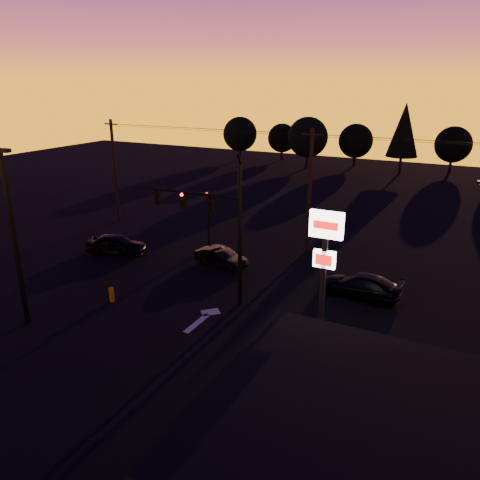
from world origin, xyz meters
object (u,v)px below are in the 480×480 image
(parking_lot_light, at_px, (12,227))
(bollard, at_px, (112,295))
(car_right, at_px, (360,286))
(secondary_signal, at_px, (208,211))
(traffic_signal_mast, at_px, (214,218))
(suv_parked, at_px, (319,386))
(car_left, at_px, (116,244))
(pylon_sign, at_px, (325,253))
(car_mid, at_px, (221,257))

(parking_lot_light, distance_m, bollard, 6.65)
(car_right, bearing_deg, secondary_signal, -99.88)
(traffic_signal_mast, height_order, suv_parked, traffic_signal_mast)
(bollard, xyz_separation_m, car_left, (-5.12, 6.26, 0.31))
(bollard, xyz_separation_m, suv_parked, (13.44, -3.17, 0.32))
(car_left, height_order, car_right, car_left)
(car_left, distance_m, car_right, 17.71)
(secondary_signal, relative_size, car_left, 1.00)
(secondary_signal, bearing_deg, parking_lot_light, -99.79)
(bollard, distance_m, suv_parked, 13.82)
(pylon_sign, bearing_deg, car_left, 161.76)
(pylon_sign, bearing_deg, bollard, -177.50)
(pylon_sign, distance_m, bollard, 13.06)
(secondary_signal, bearing_deg, suv_parked, -46.06)
(traffic_signal_mast, xyz_separation_m, secondary_signal, (-4.90, 7.49, -2.07))
(traffic_signal_mast, xyz_separation_m, suv_parked, (8.29, -6.20, -4.19))
(car_mid, xyz_separation_m, car_right, (9.58, -0.46, 0.06))
(secondary_signal, xyz_separation_m, pylon_sign, (12.00, -9.99, 2.05))
(suv_parked, bearing_deg, traffic_signal_mast, 155.90)
(parking_lot_light, bearing_deg, car_mid, 65.68)
(traffic_signal_mast, xyz_separation_m, car_left, (-10.28, 3.23, -4.20))
(traffic_signal_mast, distance_m, pylon_sign, 7.52)
(secondary_signal, bearing_deg, pylon_sign, -39.77)
(parking_lot_light, height_order, pylon_sign, parking_lot_light)
(traffic_signal_mast, bearing_deg, suv_parked, -36.78)
(pylon_sign, relative_size, bollard, 7.99)
(parking_lot_light, height_order, car_right, parking_lot_light)
(car_left, relative_size, suv_parked, 0.80)
(suv_parked, bearing_deg, car_right, 107.55)
(parking_lot_light, relative_size, car_left, 2.11)
(pylon_sign, distance_m, car_mid, 12.43)
(car_right, bearing_deg, traffic_signal_mast, -55.46)
(parking_lot_light, xyz_separation_m, car_right, (14.81, 11.13, -4.57))
(car_left, bearing_deg, traffic_signal_mast, -125.51)
(secondary_signal, xyz_separation_m, car_mid, (2.74, -2.90, -2.23))
(traffic_signal_mast, relative_size, suv_parked, 1.59)
(secondary_signal, xyz_separation_m, car_left, (-5.38, -4.26, -2.12))
(car_left, bearing_deg, car_mid, -98.51)
(car_left, xyz_separation_m, suv_parked, (18.57, -9.43, 0.01))
(car_right, bearing_deg, bollard, -54.93)
(car_mid, bearing_deg, traffic_signal_mast, -145.36)
(traffic_signal_mast, relative_size, car_right, 1.78)
(parking_lot_light, relative_size, car_right, 1.89)
(secondary_signal, distance_m, car_mid, 4.56)
(suv_parked, bearing_deg, car_left, 165.76)
(traffic_signal_mast, bearing_deg, bollard, -149.55)
(traffic_signal_mast, distance_m, car_left, 11.56)
(pylon_sign, height_order, suv_parked, pylon_sign)
(traffic_signal_mast, bearing_deg, car_mid, 115.23)
(traffic_signal_mast, distance_m, car_mid, 6.66)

